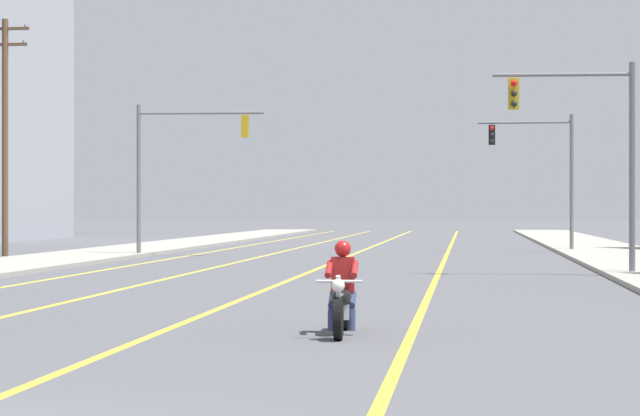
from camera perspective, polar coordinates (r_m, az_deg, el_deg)
name	(u,v)px	position (r m, az deg, el deg)	size (l,w,h in m)	color
lane_stripe_center	(360,252)	(54.58, 1.87, -2.08)	(0.16, 100.00, 0.01)	yellow
lane_stripe_left	(283,251)	(55.00, -1.76, -2.06)	(0.16, 100.00, 0.01)	yellow
lane_stripe_right	(448,252)	(54.38, 6.04, -2.08)	(0.16, 100.00, 0.01)	yellow
lane_stripe_far_left	(215,251)	(55.57, -4.98, -2.04)	(0.16, 100.00, 0.01)	yellow
sidewalk_kerb_right	(621,256)	(49.75, 14.01, -2.20)	(4.40, 110.00, 0.14)	#9E998E
sidewalk_kerb_left	(104,253)	(51.65, -10.16, -2.12)	(4.40, 110.00, 0.14)	#9E998E
motorcycle_with_rider	(342,297)	(18.86, 1.03, -4.21)	(0.70, 2.19, 1.46)	black
traffic_signal_near_right	(592,137)	(35.98, 12.71, 3.30)	(4.09, 0.51, 6.20)	slate
traffic_signal_near_left	(175,156)	(49.72, -6.83, 2.47)	(5.21, 0.62, 6.20)	slate
traffic_signal_mid_right	(545,162)	(55.52, 10.54, 2.14)	(4.27, 0.37, 6.20)	slate
utility_pole_left_near	(5,129)	(51.44, -14.61, 3.61)	(2.03, 0.26, 9.75)	brown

